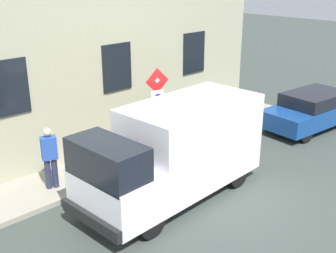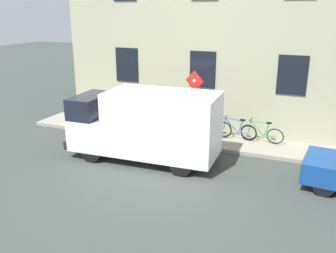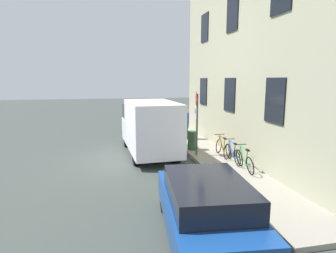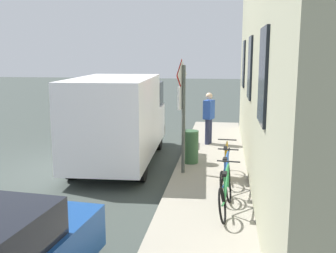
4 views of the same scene
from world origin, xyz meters
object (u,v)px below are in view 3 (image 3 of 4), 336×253
pedestrian (186,123)px  litter_bin (192,140)px  sign_post_stacked (196,114)px  bicycle_green (244,160)px  parked_hatchback (206,206)px  bicycle_blue (233,154)px  delivery_van (149,126)px  bicycle_orange (223,148)px

pedestrian → litter_bin: pedestrian is taller
sign_post_stacked → bicycle_green: 3.07m
parked_hatchback → bicycle_green: 4.76m
bicycle_blue → litter_bin: size_ratio=1.90×
bicycle_green → litter_bin: size_ratio=1.91×
sign_post_stacked → bicycle_blue: 2.34m
delivery_van → bicycle_blue: 4.02m
parked_hatchback → pedestrian: 9.89m
parked_hatchback → pedestrian: (2.30, 9.62, 0.34)m
delivery_van → bicycle_green: bearing=-142.2°
parked_hatchback → delivery_van: bearing=6.6°
sign_post_stacked → litter_bin: sign_post_stacked is taller
parked_hatchback → litter_bin: bearing=-9.3°
bicycle_blue → delivery_van: bearing=55.4°
sign_post_stacked → bicycle_orange: size_ratio=1.60×
sign_post_stacked → bicycle_green: bearing=-65.8°
bicycle_green → litter_bin: litter_bin is taller
litter_bin → bicycle_green: bearing=-74.2°
delivery_van → sign_post_stacked: bearing=-122.4°
sign_post_stacked → pedestrian: (0.53, 3.37, -0.92)m
bicycle_green → litter_bin: bearing=21.6°
bicycle_blue → litter_bin: litter_bin is taller
bicycle_green → bicycle_blue: 1.02m
sign_post_stacked → bicycle_blue: (1.11, -1.43, -1.48)m
delivery_van → bicycle_blue: (3.01, -2.53, -0.82)m
pedestrian → litter_bin: size_ratio=1.91×
sign_post_stacked → bicycle_green: sign_post_stacked is taller
bicycle_blue → bicycle_orange: (-0.00, 1.02, 0.00)m
parked_hatchback → bicycle_green: parked_hatchback is taller
bicycle_orange → litter_bin: litter_bin is taller
bicycle_blue → parked_hatchback: bearing=154.6°
bicycle_orange → bicycle_green: bearing=-176.7°
pedestrian → bicycle_orange: bearing=118.9°
sign_post_stacked → parked_hatchback: bearing=-105.8°
bicycle_blue → bicycle_orange: 1.02m
sign_post_stacked → litter_bin: 1.70m
parked_hatchback → litter_bin: 7.46m
parked_hatchback → bicycle_blue: bearing=-25.3°
bicycle_green → bicycle_blue: bearing=5.8°
parked_hatchback → bicycle_blue: 5.61m
delivery_van → bicycle_green: size_ratio=3.15×
sign_post_stacked → bicycle_orange: 1.89m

